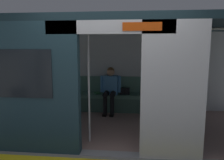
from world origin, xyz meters
TOP-DOWN VIEW (x-y plane):
  - ground_plane at (0.00, 0.00)m, footprint 60.00×60.00m
  - train_car at (0.06, -1.27)m, footprint 6.40×2.89m
  - bench_seat at (0.00, -2.38)m, footprint 2.88×0.44m
  - person_seated at (0.24, -2.33)m, footprint 0.55×0.68m
  - handbag at (-0.14, -2.42)m, footprint 0.26×0.15m
  - book at (0.61, -2.45)m, footprint 0.22×0.26m
  - grab_pole_door at (0.42, -0.44)m, footprint 0.04×0.04m

SIDE VIEW (x-z plane):
  - ground_plane at x=0.00m, z-range 0.00..0.00m
  - bench_seat at x=0.00m, z-range 0.12..0.59m
  - book at x=0.61m, z-range 0.47..0.50m
  - handbag at x=-0.14m, z-range 0.47..0.64m
  - person_seated at x=0.24m, z-range 0.09..1.28m
  - grab_pole_door at x=0.42m, z-range 0.00..2.10m
  - train_car at x=0.06m, z-range 0.38..2.61m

